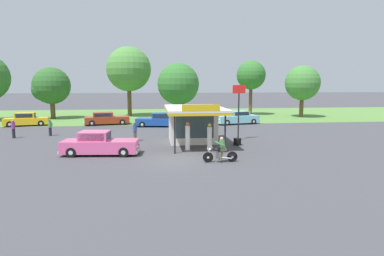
{
  "coord_description": "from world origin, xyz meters",
  "views": [
    {
      "loc": [
        -1.52,
        -20.84,
        4.85
      ],
      "look_at": [
        1.47,
        4.52,
        1.4
      ],
      "focal_mm": 31.04,
      "sensor_mm": 36.0,
      "label": 1
    }
  ],
  "objects": [
    {
      "name": "parked_car_back_row_centre_right",
      "position": [
        -15.98,
        18.91,
        0.69
      ],
      "size": [
        5.1,
        2.62,
        1.52
      ],
      "color": "gold",
      "rests_on": "ground"
    },
    {
      "name": "parked_car_back_row_centre_left",
      "position": [
        -0.82,
        16.48,
        0.7
      ],
      "size": [
        5.42,
        2.59,
        1.54
      ],
      "color": "#19479E",
      "rests_on": "ground"
    },
    {
      "name": "spare_tire_stack",
      "position": [
        5.06,
        4.37,
        0.27
      ],
      "size": [
        0.6,
        0.6,
        0.54
      ],
      "color": "black",
      "rests_on": "ground"
    },
    {
      "name": "tree_oak_far_right",
      "position": [
        19.72,
        24.67,
        4.88
      ],
      "size": [
        4.93,
        4.93,
        7.37
      ],
      "color": "brown",
      "rests_on": "ground"
    },
    {
      "name": "featured_classic_sedan",
      "position": [
        -5.2,
        2.0,
        0.72
      ],
      "size": [
        5.39,
        2.26,
        1.62
      ],
      "color": "#E55993",
      "rests_on": "ground"
    },
    {
      "name": "tree_oak_left",
      "position": [
        -15.4,
        26.54,
        4.41
      ],
      "size": [
        5.01,
        5.01,
        7.03
      ],
      "color": "brown",
      "rests_on": "ground"
    },
    {
      "name": "service_station_kiosk",
      "position": [
        1.72,
        6.12,
        1.72
      ],
      "size": [
        4.45,
        7.17,
        3.43
      ],
      "color": "silver",
      "rests_on": "ground"
    },
    {
      "name": "parked_car_second_row_spare",
      "position": [
        -7.03,
        18.98,
        0.69
      ],
      "size": [
        5.44,
        2.77,
        1.47
      ],
      "color": "#993819",
      "rests_on": "ground"
    },
    {
      "name": "bystander_admiring_sedan",
      "position": [
        -13.87,
        9.97,
        0.87
      ],
      "size": [
        0.34,
        0.34,
        1.64
      ],
      "color": "black",
      "rests_on": "ground"
    },
    {
      "name": "tree_oak_right",
      "position": [
        13.5,
        28.94,
        5.99
      ],
      "size": [
        4.41,
        4.41,
        8.3
      ],
      "color": "brown",
      "rests_on": "ground"
    },
    {
      "name": "gas_pump_nearside",
      "position": [
        0.92,
        2.55,
        0.97
      ],
      "size": [
        0.44,
        0.44,
        2.11
      ],
      "color": "slate",
      "rests_on": "ground"
    },
    {
      "name": "bystander_leaning_by_kiosk",
      "position": [
        -3.06,
        7.13,
        0.87
      ],
      "size": [
        0.34,
        0.34,
        1.65
      ],
      "color": "brown",
      "rests_on": "ground"
    },
    {
      "name": "motorcycle_with_rider",
      "position": [
        2.61,
        -1.07,
        0.65
      ],
      "size": [
        2.18,
        0.7,
        1.58
      ],
      "color": "black",
      "rests_on": "ground"
    },
    {
      "name": "tree_oak_centre",
      "position": [
        1.98,
        24.98,
        4.62
      ],
      "size": [
        5.72,
        5.72,
        7.61
      ],
      "color": "brown",
      "rests_on": "ground"
    },
    {
      "name": "ground_plane",
      "position": [
        0.0,
        0.0,
        0.0
      ],
      "size": [
        300.0,
        300.0,
        0.0
      ],
      "primitive_type": "plane",
      "color": "#424247"
    },
    {
      "name": "parked_car_back_row_far_right",
      "position": [
        8.5,
        17.8,
        0.72
      ],
      "size": [
        5.54,
        3.01,
        1.56
      ],
      "color": "#7AC6D1",
      "rests_on": "ground"
    },
    {
      "name": "gas_pump_offside",
      "position": [
        2.51,
        2.55,
        0.91
      ],
      "size": [
        0.44,
        0.44,
        1.99
      ],
      "color": "slate",
      "rests_on": "ground"
    },
    {
      "name": "tree_oak_far_left",
      "position": [
        -5.1,
        28.9,
        6.74
      ],
      "size": [
        6.49,
        6.49,
        10.15
      ],
      "color": "brown",
      "rests_on": "ground"
    },
    {
      "name": "grass_verge_strip",
      "position": [
        0.0,
        30.0,
        0.0
      ],
      "size": [
        120.0,
        24.0,
        0.01
      ],
      "primitive_type": "cube",
      "color": "#56843D",
      "rests_on": "ground"
    },
    {
      "name": "bystander_chatting_near_pumps",
      "position": [
        -11.05,
        10.98,
        0.81
      ],
      "size": [
        0.34,
        0.34,
        1.55
      ],
      "color": "black",
      "rests_on": "ground"
    },
    {
      "name": "roadside_pole_sign",
      "position": [
        5.73,
        6.68,
        3.22
      ],
      "size": [
        1.1,
        0.12,
        4.7
      ],
      "color": "black",
      "rests_on": "ground"
    }
  ]
}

